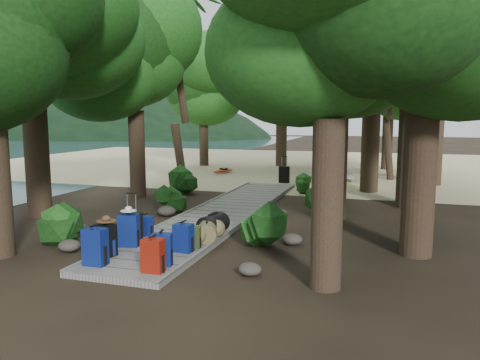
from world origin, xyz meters
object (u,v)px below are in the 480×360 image
(sun_lounger, at_px, (348,175))
(backpack_left_d, at_px, (145,225))
(kayak, at_px, (224,170))
(backpack_right_b, at_px, (162,248))
(backpack_right_d, at_px, (193,236))
(duffel_right_khaki, at_px, (207,232))
(backpack_left_a, at_px, (95,245))
(backpack_left_c, at_px, (129,228))
(backpack_right_c, at_px, (183,236))
(duffel_right_black, at_px, (213,224))
(backpack_right_a, at_px, (153,254))
(lone_suitcase_on_sand, at_px, (284,175))
(backpack_left_b, at_px, (106,238))
(suitcase_on_boardwalk, at_px, (132,227))

(sun_lounger, bearing_deg, backpack_left_d, -115.49)
(kayak, bearing_deg, backpack_right_b, -58.08)
(backpack_right_d, relative_size, duffel_right_khaki, 0.77)
(backpack_left_d, xyz_separation_m, backpack_right_d, (1.49, -0.61, -0.01))
(backpack_left_a, distance_m, sun_lounger, 14.58)
(backpack_left_a, bearing_deg, backpack_left_d, 93.54)
(backpack_right_d, bearing_deg, backpack_left_d, 145.76)
(backpack_left_c, height_order, backpack_left_d, backpack_left_c)
(backpack_right_b, relative_size, duffel_right_khaki, 1.02)
(backpack_left_a, xyz_separation_m, kayak, (-2.80, 15.13, -0.32))
(backpack_right_c, xyz_separation_m, duffel_right_khaki, (0.17, 0.92, -0.11))
(duffel_right_black, distance_m, kayak, 12.95)
(backpack_right_a, bearing_deg, sun_lounger, 79.10)
(lone_suitcase_on_sand, bearing_deg, backpack_left_b, -99.11)
(lone_suitcase_on_sand, height_order, kayak, lone_suitcase_on_sand)
(suitcase_on_boardwalk, distance_m, kayak, 13.71)
(backpack_right_c, bearing_deg, backpack_left_d, 150.09)
(backpack_left_d, distance_m, backpack_right_d, 1.60)
(suitcase_on_boardwalk, distance_m, sun_lounger, 13.01)
(backpack_left_c, bearing_deg, lone_suitcase_on_sand, 70.32)
(backpack_left_d, relative_size, duffel_right_khaki, 0.80)
(backpack_left_a, bearing_deg, backpack_left_c, 91.86)
(suitcase_on_boardwalk, xyz_separation_m, lone_suitcase_on_sand, (1.10, 10.98, -0.07))
(backpack_right_a, distance_m, backpack_right_b, 0.41)
(backpack_left_b, xyz_separation_m, kayak, (-2.64, 14.56, -0.29))
(backpack_right_a, xyz_separation_m, kayak, (-4.04, 15.17, -0.27))
(backpack_left_c, height_order, suitcase_on_boardwalk, backpack_left_c)
(backpack_left_b, distance_m, backpack_right_d, 1.80)
(backpack_left_b, relative_size, lone_suitcase_on_sand, 1.01)
(duffel_right_khaki, relative_size, suitcase_on_boardwalk, 1.00)
(backpack_left_d, xyz_separation_m, duffel_right_black, (1.49, 0.60, -0.02))
(backpack_left_b, distance_m, lone_suitcase_on_sand, 12.13)
(backpack_left_c, bearing_deg, backpack_right_d, -2.41)
(backpack_left_c, xyz_separation_m, backpack_right_d, (1.37, 0.30, -0.14))
(backpack_left_b, distance_m, backpack_left_d, 1.67)
(backpack_left_b, distance_m, backpack_left_c, 0.77)
(backpack_left_c, xyz_separation_m, lone_suitcase_on_sand, (0.99, 11.32, -0.13))
(lone_suitcase_on_sand, xyz_separation_m, kayak, (-3.71, 2.48, -0.19))
(backpack_right_d, bearing_deg, suitcase_on_boardwalk, 166.57)
(backpack_left_b, xyz_separation_m, suitcase_on_boardwalk, (-0.03, 1.10, -0.03))
(backpack_left_d, height_order, sun_lounger, backpack_left_d)
(backpack_left_c, distance_m, suitcase_on_boardwalk, 0.36)
(backpack_right_c, distance_m, kayak, 14.40)
(backpack_left_b, distance_m, backpack_right_c, 1.56)
(kayak, bearing_deg, sun_lounger, 7.82)
(kayak, bearing_deg, duffel_right_khaki, -55.27)
(backpack_left_c, xyz_separation_m, sun_lounger, (3.62, 12.80, -0.22))
(backpack_right_d, height_order, lone_suitcase_on_sand, lone_suitcase_on_sand)
(backpack_left_d, relative_size, sun_lounger, 0.31)
(backpack_right_d, bearing_deg, backpack_left_c, -179.78)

